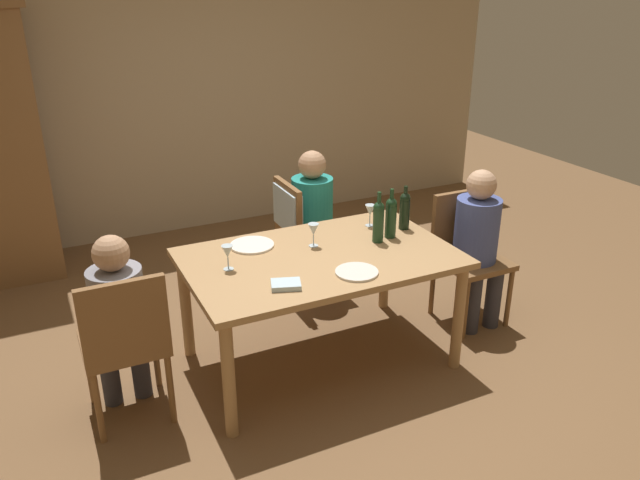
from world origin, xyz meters
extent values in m
plane|color=brown|center=(0.00, 0.00, 0.00)|extent=(10.00, 10.00, 0.00)
cube|color=tan|center=(0.00, 2.71, 1.35)|extent=(6.40, 0.12, 2.70)
cube|color=#A87F51|center=(0.00, 0.00, 0.73)|extent=(1.63, 1.01, 0.04)
cylinder|color=#A87F51|center=(-0.74, -0.44, 0.35)|extent=(0.07, 0.07, 0.71)
cylinder|color=#A87F51|center=(0.74, -0.44, 0.35)|extent=(0.07, 0.07, 0.71)
cylinder|color=#A87F51|center=(-0.74, 0.44, 0.35)|extent=(0.07, 0.07, 0.71)
cylinder|color=#A87F51|center=(0.74, 0.44, 0.35)|extent=(0.07, 0.07, 0.71)
cylinder|color=brown|center=(1.38, -0.19, 0.22)|extent=(0.04, 0.04, 0.44)
cylinder|color=brown|center=(1.00, -0.19, 0.22)|extent=(0.04, 0.04, 0.44)
cylinder|color=brown|center=(1.38, 0.19, 0.22)|extent=(0.04, 0.04, 0.44)
cylinder|color=brown|center=(1.00, 0.19, 0.22)|extent=(0.04, 0.04, 0.44)
cube|color=brown|center=(1.19, 0.00, 0.46)|extent=(0.44, 0.44, 0.04)
cube|color=brown|center=(1.19, 0.20, 0.70)|extent=(0.44, 0.04, 0.44)
cylinder|color=brown|center=(-1.38, 0.19, 0.22)|extent=(0.04, 0.04, 0.44)
cylinder|color=brown|center=(-1.00, 0.19, 0.22)|extent=(0.04, 0.04, 0.44)
cylinder|color=brown|center=(-1.38, -0.19, 0.22)|extent=(0.04, 0.04, 0.44)
cylinder|color=brown|center=(-1.00, -0.19, 0.22)|extent=(0.04, 0.04, 0.44)
cube|color=brown|center=(-1.19, 0.00, 0.46)|extent=(0.44, 0.44, 0.04)
cube|color=brown|center=(-1.19, -0.20, 0.70)|extent=(0.44, 0.04, 0.44)
cylinder|color=brown|center=(0.56, 1.08, 0.22)|extent=(0.04, 0.04, 0.44)
cylinder|color=brown|center=(0.56, 0.70, 0.22)|extent=(0.04, 0.04, 0.44)
cylinder|color=brown|center=(0.18, 1.08, 0.22)|extent=(0.04, 0.04, 0.44)
cylinder|color=brown|center=(0.18, 0.70, 0.22)|extent=(0.04, 0.04, 0.44)
cube|color=brown|center=(0.37, 0.89, 0.46)|extent=(0.44, 0.44, 0.04)
cube|color=brown|center=(0.17, 0.89, 0.70)|extent=(0.04, 0.44, 0.44)
cube|color=#ADC6D6|center=(0.17, 0.89, 0.72)|extent=(0.07, 0.40, 0.31)
cylinder|color=#33333D|center=(1.28, -0.14, 0.23)|extent=(0.11, 0.11, 0.46)
cylinder|color=#33333D|center=(1.10, -0.14, 0.23)|extent=(0.11, 0.11, 0.46)
cylinder|color=#475699|center=(1.19, 0.00, 0.69)|extent=(0.30, 0.30, 0.46)
sphere|color=tan|center=(1.19, 0.00, 1.03)|extent=(0.20, 0.20, 0.20)
cylinder|color=#33333D|center=(-1.28, 0.13, 0.23)|extent=(0.11, 0.11, 0.46)
cylinder|color=#33333D|center=(-1.11, 0.13, 0.23)|extent=(0.11, 0.11, 0.46)
cylinder|color=gray|center=(-1.19, 0.00, 0.68)|extent=(0.29, 0.29, 0.44)
sphere|color=tan|center=(-1.19, 0.00, 1.00)|extent=(0.19, 0.19, 0.19)
cylinder|color=#33333D|center=(0.51, 0.98, 0.23)|extent=(0.11, 0.11, 0.46)
cylinder|color=#33333D|center=(0.51, 0.79, 0.23)|extent=(0.11, 0.11, 0.46)
cylinder|color=teal|center=(0.37, 0.89, 0.70)|extent=(0.31, 0.31, 0.47)
sphere|color=tan|center=(0.37, 0.89, 1.04)|extent=(0.21, 0.21, 0.21)
cylinder|color=#19381E|center=(0.53, 0.06, 0.86)|extent=(0.07, 0.07, 0.22)
sphere|color=#19381E|center=(0.53, 0.06, 0.98)|extent=(0.07, 0.07, 0.07)
cylinder|color=#19381E|center=(0.53, 0.06, 1.03)|extent=(0.03, 0.03, 0.09)
cylinder|color=black|center=(0.69, 0.15, 0.85)|extent=(0.07, 0.07, 0.20)
sphere|color=black|center=(0.69, 0.15, 0.96)|extent=(0.07, 0.07, 0.07)
cylinder|color=black|center=(0.69, 0.15, 1.01)|extent=(0.03, 0.03, 0.07)
cylinder|color=#19381E|center=(0.42, 0.03, 0.86)|extent=(0.07, 0.07, 0.22)
sphere|color=#19381E|center=(0.42, 0.03, 0.98)|extent=(0.07, 0.07, 0.07)
cylinder|color=#19381E|center=(0.42, 0.03, 1.03)|extent=(0.03, 0.03, 0.09)
cylinder|color=silver|center=(0.02, 0.14, 0.75)|extent=(0.06, 0.06, 0.00)
cylinder|color=silver|center=(0.02, 0.14, 0.79)|extent=(0.01, 0.01, 0.07)
cone|color=silver|center=(0.02, 0.14, 0.86)|extent=(0.07, 0.07, 0.07)
cylinder|color=silver|center=(-0.56, 0.05, 0.75)|extent=(0.06, 0.06, 0.00)
cylinder|color=silver|center=(-0.56, 0.05, 0.79)|extent=(0.01, 0.01, 0.07)
cone|color=silver|center=(-0.56, 0.05, 0.86)|extent=(0.07, 0.07, 0.07)
cylinder|color=silver|center=(0.51, 0.29, 0.75)|extent=(0.06, 0.06, 0.00)
cylinder|color=silver|center=(0.51, 0.29, 0.79)|extent=(0.01, 0.01, 0.07)
cone|color=silver|center=(0.51, 0.29, 0.86)|extent=(0.07, 0.07, 0.07)
cylinder|color=white|center=(-0.32, 0.31, 0.75)|extent=(0.28, 0.28, 0.01)
cylinder|color=silver|center=(0.08, -0.31, 0.75)|extent=(0.25, 0.25, 0.01)
cube|color=#ADC6D6|center=(-0.35, -0.30, 0.76)|extent=(0.19, 0.17, 0.03)
camera|label=1|loc=(-1.49, -3.08, 2.31)|focal=34.99mm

